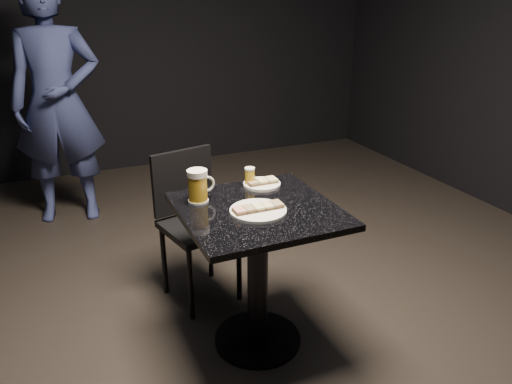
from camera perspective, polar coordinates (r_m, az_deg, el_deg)
floor at (r=2.68m, az=0.18°, el=-16.61°), size 6.00×6.00×0.00m
plate_large at (r=2.24m, az=0.25°, el=-2.16°), size 0.26×0.26×0.01m
plate_small at (r=2.54m, az=0.67°, el=0.90°), size 0.19×0.19×0.01m
patron at (r=3.99m, az=-21.80°, el=9.38°), size 0.72×0.54×1.80m
table at (r=2.40m, az=0.19°, el=-7.10°), size 0.70×0.70×0.75m
beer_mug at (r=2.34m, az=-6.62°, el=0.70°), size 0.14×0.10×0.16m
beer_tumbler at (r=2.52m, az=-0.72°, el=1.73°), size 0.06×0.06×0.10m
chair at (r=2.83m, az=-7.16°, el=-2.69°), size 0.44×0.44×0.85m
canapes_on_plate_large at (r=2.23m, az=0.25°, el=-1.78°), size 0.23×0.07×0.02m
canapes_on_plate_small at (r=2.54m, az=0.68°, el=1.24°), size 0.16×0.07×0.02m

